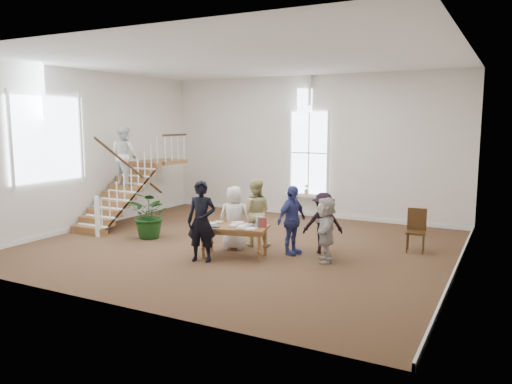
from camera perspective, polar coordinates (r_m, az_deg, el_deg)
The scene contains 12 objects.
ground at distance 12.47m, azimuth -1.68°, elevation -6.14°, with size 10.00×10.00×0.00m, color #4A2E1D.
room_shell at distance 16.27m, azimuth 5.92°, elevation -1.35°, with size 10.49×10.00×10.00m.
staircase at distance 15.32m, azimuth -14.60°, elevation 2.44°, with size 1.10×4.10×2.92m.
library_table at distance 11.35m, azimuth -2.46°, elevation -4.31°, with size 1.64×1.07×0.77m.
police_officer at distance 11.00m, azimuth -6.24°, elevation -3.36°, with size 0.65×0.43×1.79m, color black.
elderly_woman at distance 12.01m, azimuth -2.50°, elevation -2.94°, with size 0.75×0.49×1.54m, color silver.
person_yellow at distance 12.28m, azimuth -0.12°, elevation -2.37°, with size 0.81×0.63×1.67m, color #C7BF7C.
woman_cluster_a at distance 11.54m, azimuth 4.11°, elevation -3.24°, with size 0.94×0.39×1.61m, color #363D83.
woman_cluster_b at distance 11.75m, azimuth 7.67°, elevation -3.52°, with size 0.93×0.53×1.43m, color black.
woman_cluster_c at distance 11.05m, azimuth 7.97°, elevation -4.27°, with size 1.33×0.42×1.43m, color #B3A9A1.
floor_plant at distance 13.40m, azimuth -11.95°, elevation -2.58°, with size 1.12×0.97×1.25m, color #143A12.
side_chair at distance 12.41m, azimuth 17.85°, elevation -3.89°, with size 0.49×0.49×1.02m.
Camera 1 is at (5.94, -10.52, 3.09)m, focal length 35.00 mm.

